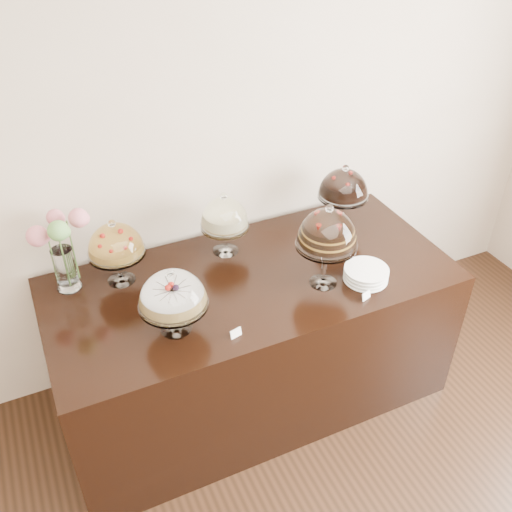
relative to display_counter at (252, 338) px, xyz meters
name	(u,v)px	position (x,y,z in m)	size (l,w,h in m)	color
wall_back	(198,138)	(-0.07, 0.55, 1.05)	(5.00, 0.04, 3.00)	#C2B19C
display_counter	(252,338)	(0.00, 0.00, 0.00)	(2.20, 1.00, 0.90)	black
cake_stand_sugar_sponge	(172,293)	(-0.50, -0.21, 0.68)	(0.33, 0.33, 0.36)	white
cake_stand_choco_layer	(327,232)	(0.33, -0.19, 0.78)	(0.32, 0.32, 0.48)	white
cake_stand_cheesecake	(224,216)	(-0.03, 0.30, 0.69)	(0.28, 0.28, 0.38)	white
cake_stand_dark_choco	(344,186)	(0.70, 0.25, 0.72)	(0.30, 0.30, 0.41)	white
cake_stand_fruit_tart	(115,243)	(-0.64, 0.28, 0.69)	(0.30, 0.30, 0.38)	white
flower_vase	(60,245)	(-0.90, 0.34, 0.72)	(0.31, 0.28, 0.44)	white
plate_stack	(366,274)	(0.55, -0.27, 0.49)	(0.23, 0.23, 0.07)	white
price_card_left	(236,333)	(-0.25, -0.38, 0.47)	(0.06, 0.01, 0.04)	white
price_card_right	(366,296)	(0.46, -0.40, 0.47)	(0.06, 0.01, 0.04)	white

